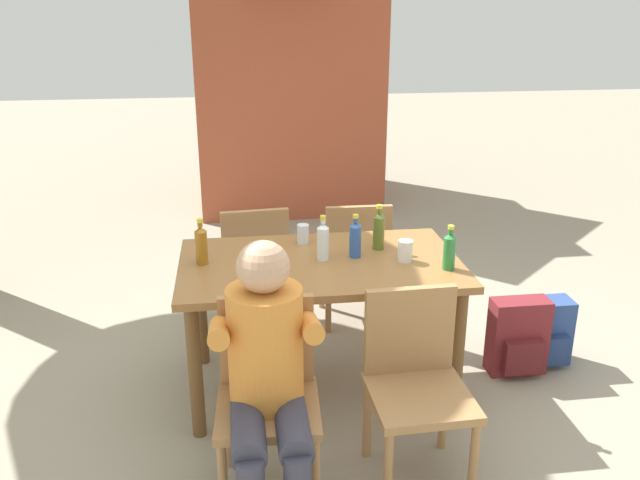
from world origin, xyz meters
name	(u,v)px	position (x,y,z in m)	size (l,w,h in m)	color
ground_plane	(320,386)	(0.00, 0.00, 0.00)	(24.00, 24.00, 0.00)	gray
dining_table	(320,279)	(0.00, 0.00, 0.67)	(1.49, 0.88, 0.77)	olive
chair_near_left	(268,387)	(-0.33, -0.74, 0.49)	(0.47, 0.47, 0.87)	#A37547
chair_far_right	(355,256)	(0.33, 0.74, 0.49)	(0.45, 0.45, 0.87)	#A37547
chair_near_right	(415,376)	(0.33, -0.74, 0.49)	(0.45, 0.45, 0.87)	#A37547
chair_far_left	(254,261)	(-0.33, 0.74, 0.49)	(0.47, 0.47, 0.87)	#A37547
person_in_white_shirt	(267,367)	(-0.34, -0.85, 0.66)	(0.47, 0.61, 1.18)	orange
bottle_blue	(355,239)	(0.20, 0.04, 0.87)	(0.06, 0.06, 0.24)	#2D56A3
bottle_olive	(379,230)	(0.35, 0.14, 0.88)	(0.06, 0.06, 0.26)	#566623
bottle_clear	(323,241)	(0.02, 0.02, 0.87)	(0.06, 0.06, 0.25)	white
bottle_amber	(201,245)	(-0.62, 0.05, 0.88)	(0.06, 0.06, 0.25)	#996019
bottle_green	(449,250)	(0.64, -0.19, 0.87)	(0.06, 0.06, 0.24)	#287A38
cup_glass	(303,234)	(-0.06, 0.29, 0.82)	(0.07, 0.07, 0.11)	silver
cup_white	(405,251)	(0.45, -0.06, 0.83)	(0.08, 0.08, 0.11)	white
table_knife	(261,262)	(-0.31, 0.02, 0.77)	(0.23, 0.10, 0.01)	silver
backpack_by_near_side	(543,333)	(1.37, 0.09, 0.19)	(0.33, 0.23, 0.40)	#2D4784
backpack_by_far_side	(518,338)	(1.17, 0.00, 0.22)	(0.33, 0.21, 0.46)	maroon
brick_kiosk	(285,59)	(0.16, 3.86, 1.49)	(2.09, 1.91, 2.84)	#9E472D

